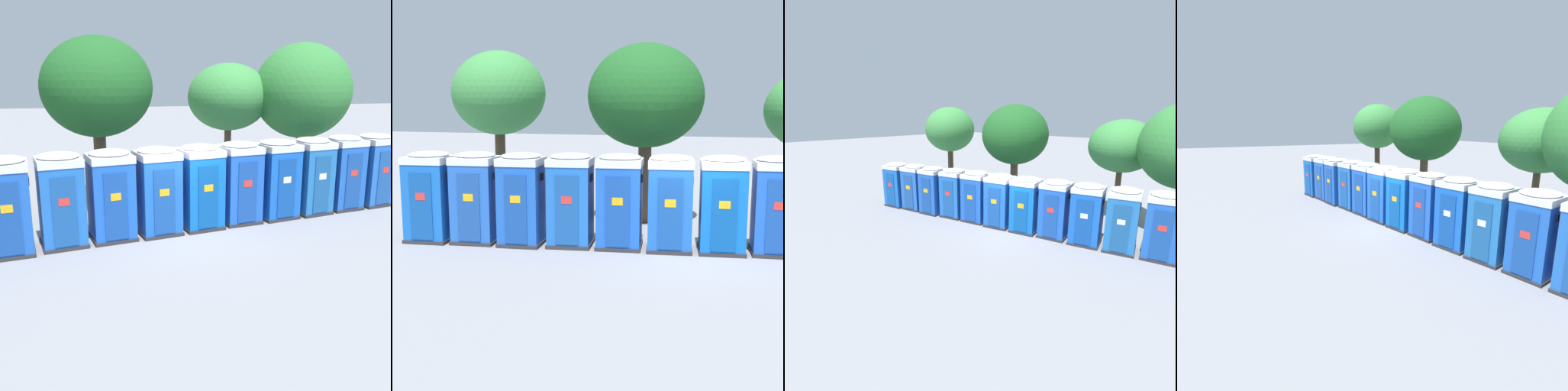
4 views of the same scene
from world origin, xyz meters
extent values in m
plane|color=gray|center=(0.00, 0.00, 0.00)|extent=(120.00, 120.00, 0.00)
cube|color=#2D2D33|center=(-4.68, -0.49, 0.05)|extent=(1.33, 1.36, 0.10)
cube|color=blue|center=(-4.68, -0.49, 1.15)|extent=(1.27, 1.30, 2.10)
cube|color=#16449A|center=(-4.59, -1.07, 1.07)|extent=(0.60, 0.12, 1.85)
cube|color=yellow|center=(-4.59, -1.09, 1.35)|extent=(0.28, 0.05, 0.20)
cube|color=black|center=(-4.13, -0.40, 1.89)|extent=(0.08, 0.36, 0.20)
cube|color=white|center=(-4.68, -0.49, 2.30)|extent=(1.30, 1.34, 0.20)
ellipsoid|color=white|center=(-4.68, -0.49, 2.45)|extent=(1.24, 1.27, 0.18)
cube|color=#2D2D33|center=(-3.38, -0.15, 0.05)|extent=(1.39, 1.40, 0.10)
cube|color=blue|center=(-3.38, -0.15, 1.15)|extent=(1.32, 1.33, 2.10)
cube|color=#174E9D|center=(-3.27, -0.73, 1.07)|extent=(0.61, 0.15, 1.85)
cube|color=red|center=(-3.27, -0.75, 1.35)|extent=(0.28, 0.06, 0.20)
cube|color=black|center=(-2.82, -0.05, 1.89)|extent=(0.09, 0.36, 0.20)
cube|color=white|center=(-3.38, -0.15, 2.30)|extent=(1.36, 1.37, 0.20)
ellipsoid|color=white|center=(-3.38, -0.15, 2.45)|extent=(1.29, 1.30, 0.18)
cube|color=#2D2D33|center=(-2.06, 0.08, 0.05)|extent=(1.40, 1.40, 0.10)
cube|color=blue|center=(-2.06, 0.08, 1.15)|extent=(1.34, 1.33, 2.10)
cube|color=#1545A1|center=(-1.95, -0.50, 1.07)|extent=(0.63, 0.14, 1.85)
cube|color=yellow|center=(-1.95, -0.51, 1.35)|extent=(0.28, 0.06, 0.20)
cube|color=black|center=(-1.48, 0.19, 1.89)|extent=(0.09, 0.36, 0.20)
cube|color=white|center=(-2.06, 0.08, 2.30)|extent=(1.38, 1.37, 0.20)
ellipsoid|color=white|center=(-2.06, 0.08, 2.45)|extent=(1.31, 1.30, 0.18)
cube|color=#2D2D33|center=(-0.73, 0.26, 0.05)|extent=(1.39, 1.40, 0.10)
cube|color=blue|center=(-0.73, 0.26, 1.15)|extent=(1.32, 1.34, 2.10)
cube|color=#1549A0|center=(-0.62, -0.31, 1.07)|extent=(0.61, 0.15, 1.85)
cube|color=yellow|center=(-0.61, -0.33, 1.35)|extent=(0.28, 0.06, 0.20)
cube|color=black|center=(-0.17, 0.37, 1.89)|extent=(0.09, 0.36, 0.20)
cube|color=white|center=(-0.73, 0.26, 2.30)|extent=(1.36, 1.38, 0.20)
ellipsoid|color=white|center=(-0.73, 0.26, 2.45)|extent=(1.30, 1.31, 0.18)
cube|color=#2D2D33|center=(0.59, 0.50, 0.05)|extent=(1.39, 1.40, 0.10)
cube|color=blue|center=(0.59, 0.50, 1.15)|extent=(1.32, 1.33, 2.10)
cube|color=#0C4CA1|center=(0.70, -0.08, 1.07)|extent=(0.62, 0.15, 1.85)
cube|color=yellow|center=(0.70, -0.09, 1.35)|extent=(0.28, 0.06, 0.20)
cube|color=black|center=(1.16, 0.61, 1.89)|extent=(0.09, 0.36, 0.20)
cube|color=white|center=(0.59, 0.50, 2.30)|extent=(1.36, 1.37, 0.20)
ellipsoid|color=white|center=(0.59, 0.50, 2.45)|extent=(1.30, 1.31, 0.18)
cube|color=#2D2D33|center=(1.90, 0.79, 0.05)|extent=(1.35, 1.37, 0.10)
cube|color=blue|center=(1.90, 0.79, 1.15)|extent=(1.29, 1.30, 2.10)
cube|color=#1645A1|center=(1.99, 0.21, 1.07)|extent=(0.62, 0.13, 1.85)
cube|color=red|center=(1.99, 0.19, 1.35)|extent=(0.28, 0.05, 0.20)
cube|color=black|center=(2.47, 0.88, 1.89)|extent=(0.08, 0.36, 0.20)
cube|color=white|center=(1.90, 0.79, 2.30)|extent=(1.33, 1.34, 0.20)
ellipsoid|color=white|center=(1.90, 0.79, 2.45)|extent=(1.26, 1.27, 0.18)
cube|color=#2D2D33|center=(3.23, 0.99, 0.05)|extent=(1.43, 1.42, 0.10)
cube|color=blue|center=(3.23, 0.99, 1.15)|extent=(1.37, 1.35, 2.10)
cube|color=#1046A1|center=(3.35, 0.42, 1.07)|extent=(0.63, 0.16, 1.85)
cube|color=white|center=(3.35, 0.40, 1.35)|extent=(0.28, 0.06, 0.20)
cube|color=black|center=(3.81, 1.11, 1.89)|extent=(0.10, 0.36, 0.20)
cube|color=white|center=(3.23, 0.99, 2.30)|extent=(1.41, 1.39, 0.20)
ellipsoid|color=white|center=(3.23, 0.99, 2.45)|extent=(1.34, 1.32, 0.18)
cube|color=#2D2D33|center=(4.55, 1.22, 0.05)|extent=(1.38, 1.41, 0.10)
cube|color=blue|center=(4.55, 1.22, 1.15)|extent=(1.32, 1.34, 2.10)
cube|color=#185394|center=(4.67, 0.65, 1.07)|extent=(0.60, 0.15, 1.85)
cube|color=white|center=(4.67, 0.63, 1.35)|extent=(0.28, 0.07, 0.20)
cube|color=black|center=(5.10, 1.34, 1.89)|extent=(0.10, 0.36, 0.20)
cube|color=white|center=(4.55, 1.22, 2.30)|extent=(1.36, 1.38, 0.20)
ellipsoid|color=white|center=(4.55, 1.22, 2.45)|extent=(1.29, 1.32, 0.18)
cube|color=#2D2D33|center=(5.86, 1.49, 0.05)|extent=(1.35, 1.38, 0.10)
cube|color=blue|center=(5.86, 1.49, 1.15)|extent=(1.29, 1.31, 2.10)
cube|color=#16459A|center=(5.96, 0.91, 1.07)|extent=(0.61, 0.13, 1.85)
cube|color=red|center=(5.97, 0.89, 1.35)|extent=(0.28, 0.05, 0.20)
cube|color=black|center=(6.42, 1.58, 1.89)|extent=(0.08, 0.36, 0.20)
cube|color=white|center=(5.86, 1.49, 2.30)|extent=(1.32, 1.35, 0.20)
ellipsoid|color=white|center=(5.86, 1.49, 2.45)|extent=(1.26, 1.28, 0.18)
cube|color=#2D2D33|center=(7.19, 1.71, 0.05)|extent=(1.41, 1.42, 0.10)
cube|color=blue|center=(7.19, 1.71, 1.15)|extent=(1.35, 1.35, 2.10)
cube|color=#1A4C9C|center=(7.31, 1.14, 1.07)|extent=(0.62, 0.16, 1.85)
cube|color=red|center=(7.31, 1.12, 1.35)|extent=(0.28, 0.06, 0.20)
cube|color=black|center=(7.76, 1.83, 1.89)|extent=(0.10, 0.36, 0.20)
cube|color=white|center=(7.19, 1.71, 2.30)|extent=(1.39, 1.39, 0.20)
ellipsoid|color=white|center=(7.19, 1.71, 2.45)|extent=(1.32, 1.32, 0.18)
cylinder|color=brown|center=(-2.23, 3.52, 1.60)|extent=(0.42, 0.42, 3.21)
ellipsoid|color=#1E5B23|center=(-2.23, 3.52, 4.12)|extent=(3.71, 3.71, 3.31)
cylinder|color=brown|center=(2.94, 5.51, 1.47)|extent=(0.28, 0.28, 2.94)
ellipsoid|color=#3D8C42|center=(2.94, 5.51, 3.67)|extent=(3.27, 3.27, 2.65)
cylinder|color=brown|center=(5.78, 4.77, 1.44)|extent=(0.29, 0.29, 2.89)
ellipsoid|color=#337F38|center=(5.78, 4.77, 3.91)|extent=(3.86, 3.86, 3.71)
camera|label=1|loc=(-2.51, -12.42, 4.42)|focal=42.00mm
camera|label=2|loc=(1.96, -13.74, 3.71)|focal=50.00mm
camera|label=3|loc=(7.79, -10.79, 5.19)|focal=28.00mm
camera|label=4|loc=(11.07, -6.39, 4.24)|focal=28.00mm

